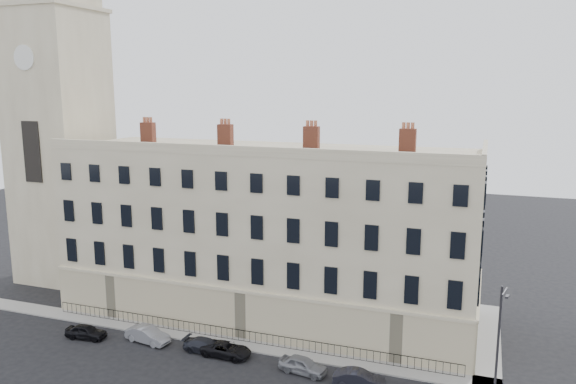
% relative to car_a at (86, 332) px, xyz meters
% --- Properties ---
extents(terrace, '(36.22, 12.22, 17.00)m').
position_rel_car_a_xyz_m(terrace, '(12.01, 10.19, 6.92)').
color(terrace, '#BDAF8D').
rests_on(terrace, ground).
extents(church_tower, '(8.00, 8.13, 44.00)m').
position_rel_car_a_xyz_m(church_tower, '(-12.02, 12.22, 18.08)').
color(church_tower, '#BDAF8D').
rests_on(church_tower, ground).
extents(pavement_terrace, '(48.00, 2.00, 0.12)m').
position_rel_car_a_xyz_m(pavement_terrace, '(7.98, 3.22, -0.52)').
color(pavement_terrace, gray).
rests_on(pavement_terrace, ground).
extents(pavement_east_return, '(2.00, 24.00, 0.12)m').
position_rel_car_a_xyz_m(pavement_east_return, '(30.98, 6.22, -0.52)').
color(pavement_east_return, gray).
rests_on(pavement_east_return, ground).
extents(railings, '(35.00, 0.04, 0.96)m').
position_rel_car_a_xyz_m(railings, '(11.98, 3.62, -0.02)').
color(railings, black).
rests_on(railings, ground).
extents(car_a, '(3.52, 1.73, 1.15)m').
position_rel_car_a_xyz_m(car_a, '(0.00, 0.00, 0.00)').
color(car_a, black).
rests_on(car_a, ground).
extents(car_b, '(4.00, 1.92, 1.26)m').
position_rel_car_a_xyz_m(car_b, '(5.16, 1.07, 0.06)').
color(car_b, gray).
rests_on(car_b, ground).
extents(car_c, '(3.70, 1.53, 1.07)m').
position_rel_car_a_xyz_m(car_c, '(10.42, 1.11, -0.04)').
color(car_c, '#1F212A').
rests_on(car_c, ground).
extents(car_d, '(3.95, 1.92, 1.08)m').
position_rel_car_a_xyz_m(car_d, '(12.16, 1.03, -0.03)').
color(car_d, black).
rests_on(car_d, ground).
extents(car_e, '(3.72, 1.90, 1.21)m').
position_rel_car_a_xyz_m(car_e, '(18.47, 0.58, 0.03)').
color(car_e, gray).
rests_on(car_e, ground).
extents(car_f, '(3.66, 1.54, 1.18)m').
position_rel_car_a_xyz_m(car_f, '(22.69, 0.05, 0.01)').
color(car_f, black).
rests_on(car_f, ground).
extents(streetlamp, '(0.49, 1.72, 8.02)m').
position_rel_car_a_xyz_m(streetlamp, '(31.41, 0.88, 3.87)').
color(streetlamp, '#343338').
rests_on(streetlamp, ground).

